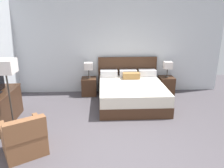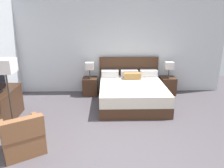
{
  "view_description": "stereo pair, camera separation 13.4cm",
  "coord_description": "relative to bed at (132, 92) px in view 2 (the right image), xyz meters",
  "views": [
    {
      "loc": [
        -0.3,
        -3.24,
        2.41
      ],
      "look_at": [
        -0.04,
        1.95,
        0.75
      ],
      "focal_mm": 35.0,
      "sensor_mm": 36.0,
      "label": 1
    },
    {
      "loc": [
        -0.17,
        -3.25,
        2.41
      ],
      "look_at": [
        -0.04,
        1.95,
        0.75
      ],
      "focal_mm": 35.0,
      "sensor_mm": 36.0,
      "label": 2
    }
  ],
  "objects": [
    {
      "name": "floor_lamp",
      "position": [
        -2.64,
        -1.69,
        1.06
      ],
      "size": [
        0.36,
        0.36,
        1.61
      ],
      "color": "#332D28",
      "rests_on": "ground"
    },
    {
      "name": "nightstand_left",
      "position": [
        -1.22,
        0.72,
        -0.05
      ],
      "size": [
        0.45,
        0.47,
        0.54
      ],
      "color": "#422819",
      "rests_on": "ground"
    },
    {
      "name": "ground_plane",
      "position": [
        -0.53,
        -2.53,
        -0.32
      ],
      "size": [
        10.61,
        10.61,
        0.0
      ],
      "primitive_type": "plane",
      "color": "#4C474C"
    },
    {
      "name": "nightstand_right",
      "position": [
        1.22,
        0.72,
        -0.05
      ],
      "size": [
        0.45,
        0.47,
        0.54
      ],
      "color": "#422819",
      "rests_on": "ground"
    },
    {
      "name": "bed",
      "position": [
        0.0,
        0.0,
        0.0
      ],
      "size": [
        1.85,
        2.06,
        1.14
      ],
      "color": "#422819",
      "rests_on": "ground"
    },
    {
      "name": "dresser",
      "position": [
        -3.15,
        -1.1,
        0.07
      ],
      "size": [
        0.54,
        1.43,
        0.74
      ],
      "color": "#422819",
      "rests_on": "ground"
    },
    {
      "name": "table_lamp_right",
      "position": [
        1.22,
        0.72,
        0.6
      ],
      "size": [
        0.25,
        0.25,
        0.49
      ],
      "color": "#332D28",
      "rests_on": "nightstand_right"
    },
    {
      "name": "wall_back",
      "position": [
        -0.53,
        1.04,
        1.1
      ],
      "size": [
        7.01,
        0.06,
        2.84
      ],
      "primitive_type": "cube",
      "color": "silver",
      "rests_on": "ground"
    },
    {
      "name": "armchair_by_window",
      "position": [
        -2.23,
        -2.28,
        -0.03
      ],
      "size": [
        0.94,
        0.94,
        0.76
      ],
      "color": "brown",
      "rests_on": "ground"
    },
    {
      "name": "table_lamp_left",
      "position": [
        -1.22,
        0.72,
        0.6
      ],
      "size": [
        0.25,
        0.25,
        0.49
      ],
      "color": "#332D28",
      "rests_on": "nightstand_left"
    }
  ]
}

